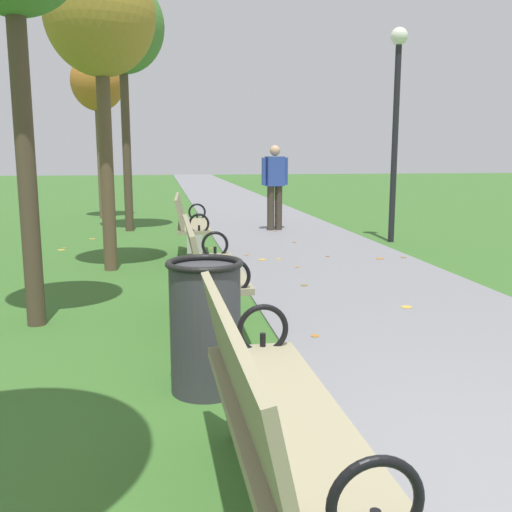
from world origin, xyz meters
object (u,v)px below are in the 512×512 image
(tree_4, at_px, (122,28))
(park_bench_1, at_px, (272,416))
(tree_3, at_px, (100,18))
(trash_bin, at_px, (205,326))
(pedestrian_walking, at_px, (275,183))
(park_bench_2, at_px, (210,270))
(lamp_post, at_px, (396,102))
(tree_5, at_px, (98,85))
(park_bench_3, at_px, (190,225))

(tree_4, bearing_deg, park_bench_1, -83.80)
(tree_3, relative_size, trash_bin, 4.60)
(tree_4, distance_m, pedestrian_walking, 3.99)
(park_bench_2, xyz_separation_m, lamp_post, (3.45, 4.33, 1.82))
(lamp_post, bearing_deg, tree_4, 153.98)
(park_bench_2, bearing_deg, tree_4, 98.87)
(park_bench_1, bearing_deg, tree_5, 98.36)
(park_bench_2, distance_m, pedestrian_walking, 6.31)
(park_bench_2, relative_size, park_bench_3, 0.99)
(park_bench_2, relative_size, trash_bin, 1.91)
(tree_5, distance_m, lamp_post, 6.97)
(tree_3, bearing_deg, tree_4, 89.35)
(park_bench_3, relative_size, pedestrian_walking, 1.00)
(tree_4, height_order, trash_bin, tree_4)
(tree_5, bearing_deg, pedestrian_walking, -39.56)
(tree_5, xyz_separation_m, trash_bin, (1.58, -10.36, -2.58))
(trash_bin, relative_size, lamp_post, 0.24)
(tree_5, xyz_separation_m, pedestrian_walking, (3.50, -2.89, -2.08))
(tree_5, relative_size, pedestrian_walking, 2.31)
(tree_3, bearing_deg, park_bench_3, 31.86)
(trash_bin, distance_m, lamp_post, 7.04)
(tree_5, relative_size, lamp_post, 1.07)
(tree_5, height_order, pedestrian_walking, tree_5)
(tree_4, distance_m, trash_bin, 8.64)
(trash_bin, bearing_deg, pedestrian_walking, 75.60)
(tree_4, relative_size, pedestrian_walking, 2.87)
(park_bench_1, height_order, park_bench_3, same)
(park_bench_1, bearing_deg, pedestrian_walking, 78.74)
(pedestrian_walking, bearing_deg, park_bench_2, -106.31)
(tree_3, distance_m, tree_5, 6.34)
(park_bench_3, bearing_deg, park_bench_1, -90.00)
(park_bench_3, height_order, tree_5, tree_5)
(park_bench_1, xyz_separation_m, park_bench_3, (0.00, 6.13, 0.00))
(pedestrian_walking, height_order, lamp_post, lamp_post)
(park_bench_1, distance_m, lamp_post, 8.16)
(park_bench_3, xyz_separation_m, tree_5, (-1.73, 5.64, 2.52))
(park_bench_3, xyz_separation_m, tree_4, (-1.02, 3.22, 3.26))
(tree_4, bearing_deg, trash_bin, -83.75)
(park_bench_3, height_order, tree_3, tree_3)
(park_bench_1, relative_size, tree_5, 0.43)
(park_bench_3, height_order, tree_4, tree_4)
(tree_3, height_order, pedestrian_walking, tree_3)
(park_bench_3, relative_size, tree_3, 0.42)
(park_bench_3, bearing_deg, tree_4, 107.52)
(tree_4, height_order, pedestrian_walking, tree_4)
(park_bench_3, height_order, lamp_post, lamp_post)
(park_bench_2, bearing_deg, trash_bin, -95.92)
(park_bench_2, height_order, lamp_post, lamp_post)
(pedestrian_walking, bearing_deg, park_bench_1, -101.26)
(park_bench_1, distance_m, tree_4, 9.96)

